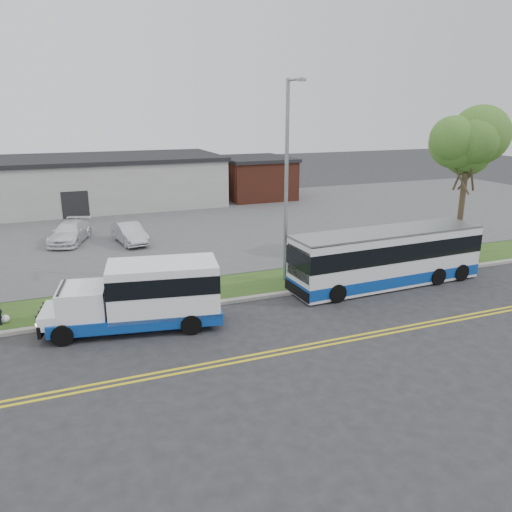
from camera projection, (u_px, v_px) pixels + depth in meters
name	position (u px, v px, depth m)	size (l,w,h in m)	color
ground	(248.00, 310.00, 21.34)	(140.00, 140.00, 0.00)	#28282B
lane_line_north	(286.00, 349.00, 17.90)	(70.00, 0.12, 0.01)	yellow
lane_line_south	(290.00, 352.00, 17.64)	(70.00, 0.12, 0.01)	yellow
curb	(240.00, 300.00, 22.30)	(80.00, 0.30, 0.15)	#9E9B93
verge	(227.00, 287.00, 23.91)	(80.00, 3.30, 0.10)	#274717
parking_lot	(166.00, 226.00, 36.49)	(80.00, 25.00, 0.10)	#4C4C4F
commercial_building	(72.00, 183.00, 42.70)	(25.40, 10.40, 4.35)	#9E9E99
brick_wing	(255.00, 178.00, 47.67)	(6.30, 7.30, 3.90)	brown
tree_east	(468.00, 148.00, 27.18)	(5.20, 5.20, 8.33)	#3A2C1F
streetlight_near	(287.00, 176.00, 23.34)	(0.35, 1.53, 9.50)	gray
shuttle_bus	(146.00, 294.00, 19.33)	(7.04, 3.28, 2.61)	#0D3A93
transit_bus	(387.00, 257.00, 24.08)	(9.92, 2.70, 2.73)	silver
parked_car_a	(129.00, 233.00, 31.46)	(1.36, 3.91, 1.29)	#B7BABF
parked_car_b	(70.00, 232.00, 31.61)	(1.81, 4.46, 1.29)	white
grocery_bag_right	(5.00, 319.00, 19.83)	(0.32, 0.32, 0.32)	white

